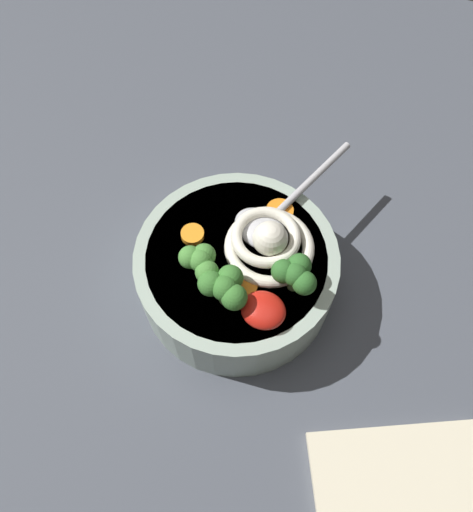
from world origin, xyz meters
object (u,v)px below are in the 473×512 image
(noodle_pile, at_px, (269,242))
(soup_spoon, at_px, (269,220))
(folded_napkin, at_px, (405,494))
(soup_bowl, at_px, (236,271))

(noodle_pile, relative_size, soup_spoon, 0.58)
(noodle_pile, xyz_separation_m, soup_spoon, (0.01, -0.03, -0.00))
(soup_spoon, distance_m, folded_napkin, 0.29)
(noodle_pile, distance_m, folded_napkin, 0.27)
(soup_bowl, xyz_separation_m, folded_napkin, (-0.23, 0.14, -0.03))
(soup_bowl, height_order, soup_spoon, soup_spoon)
(noodle_pile, bearing_deg, folded_napkin, 142.42)
(soup_bowl, xyz_separation_m, soup_spoon, (-0.02, -0.05, 0.04))
(soup_bowl, height_order, folded_napkin, soup_bowl)
(soup_bowl, bearing_deg, folded_napkin, 149.40)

